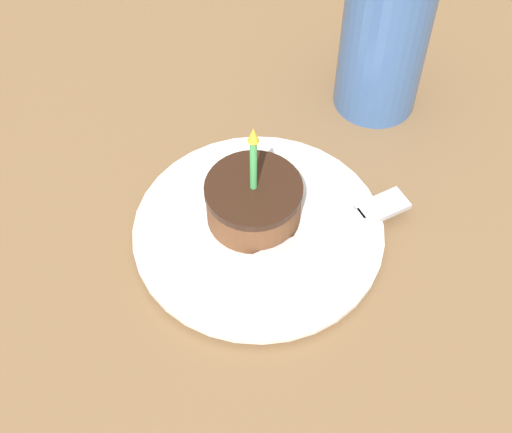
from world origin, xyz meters
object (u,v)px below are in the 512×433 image
Objects in this scene: plate at (256,234)px; fork at (330,230)px; cake_slice at (254,201)px; bottle at (388,17)px.

plate is 1.32× the size of fork.
bottle is (0.02, 0.20, 0.07)m from cake_slice.
fork is at bearing -75.57° from bottle.
plate is 0.06m from fork.
fork reaches higher than plate.
cake_slice is at bearing 129.64° from plate.
plate is at bearing -50.36° from cake_slice.
bottle is at bearing 84.63° from cake_slice.
bottle is (-0.05, 0.18, 0.09)m from fork.
bottle reaches higher than fork.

